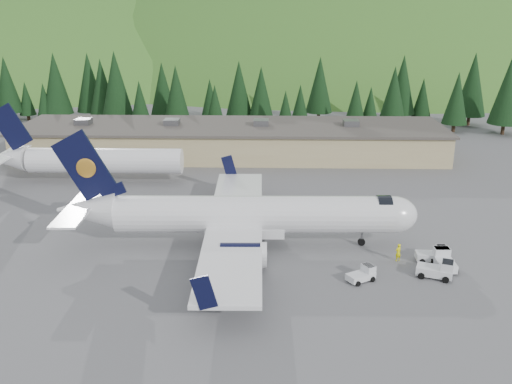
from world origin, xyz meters
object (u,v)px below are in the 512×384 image
object	(u,v)px
baggage_tug_d	(438,270)
airliner	(244,216)
baggage_tug_a	(363,274)
terminal_building	(231,140)
ramp_worker	(398,252)
baggage_tug_c	(444,260)
baggage_tug_b	(434,255)
second_airliner	(85,160)

from	to	relation	value
baggage_tug_d	airliner	bearing A→B (deg)	178.99
baggage_tug_a	terminal_building	xyz separation A→B (m)	(-15.36, 45.85, 1.99)
baggage_tug_d	ramp_worker	bearing A→B (deg)	149.94
baggage_tug_c	terminal_building	size ratio (longest dim) A/B	0.05
airliner	baggage_tug_d	size ratio (longest dim) A/B	10.37
baggage_tug_d	baggage_tug_c	bearing A→B (deg)	82.52
ramp_worker	baggage_tug_d	bearing A→B (deg)	100.90
baggage_tug_b	baggage_tug_d	world-z (taller)	baggage_tug_d
second_airliner	baggage_tug_a	size ratio (longest dim) A/B	9.34
baggage_tug_d	baggage_tug_b	bearing A→B (deg)	100.41
airliner	baggage_tug_c	distance (m)	20.52
second_airliner	baggage_tug_c	distance (m)	51.27
second_airliner	baggage_tug_a	xyz separation A→B (m)	(35.27, -29.85, -2.69)
baggage_tug_a	baggage_tug_b	world-z (taller)	baggage_tug_b
baggage_tug_c	baggage_tug_d	distance (m)	2.46
terminal_building	baggage_tug_b	bearing A→B (deg)	-60.88
baggage_tug_b	baggage_tug_d	xyz separation A→B (m)	(-0.59, -3.58, 0.07)
baggage_tug_b	baggage_tug_c	world-z (taller)	baggage_tug_c
airliner	baggage_tug_d	world-z (taller)	airliner
baggage_tug_c	terminal_building	xyz separation A→B (m)	(-23.66, 42.90, 1.84)
baggage_tug_b	second_airliner	bearing A→B (deg)	151.99
baggage_tug_b	ramp_worker	bearing A→B (deg)	-177.22
baggage_tug_a	ramp_worker	world-z (taller)	ramp_worker
airliner	baggage_tug_a	distance (m)	14.15
baggage_tug_c	baggage_tug_d	xyz separation A→B (m)	(-1.13, -2.18, 0.01)
second_airliner	baggage_tug_d	bearing A→B (deg)	-34.42
baggage_tug_a	baggage_tug_c	bearing A→B (deg)	-12.00
baggage_tug_c	ramp_worker	distance (m)	4.36
baggage_tug_c	ramp_worker	size ratio (longest dim) A/B	1.79
ramp_worker	terminal_building	bearing A→B (deg)	-94.09
second_airliner	baggage_tug_c	world-z (taller)	second_airliner
baggage_tug_b	terminal_building	world-z (taller)	terminal_building
baggage_tug_d	ramp_worker	world-z (taller)	ramp_worker
airliner	second_airliner	bearing A→B (deg)	136.17
second_airliner	baggage_tug_b	world-z (taller)	second_airliner
ramp_worker	second_airliner	bearing A→B (deg)	-62.18
baggage_tug_d	ramp_worker	xyz separation A→B (m)	(-3.01, 3.57, 0.14)
airliner	baggage_tug_a	bearing A→B (deg)	-35.42
airliner	baggage_tug_c	world-z (taller)	airliner
baggage_tug_c	baggage_tug_d	bearing A→B (deg)	151.21
second_airliner	ramp_worker	xyz separation A→B (m)	(39.43, -25.52, -2.40)
baggage_tug_a	baggage_tug_b	distance (m)	8.89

